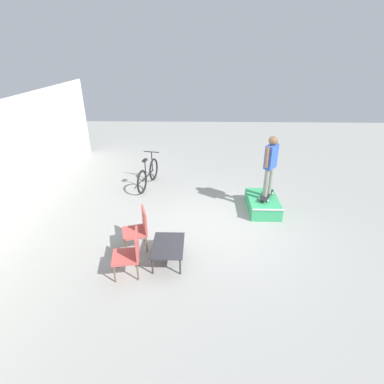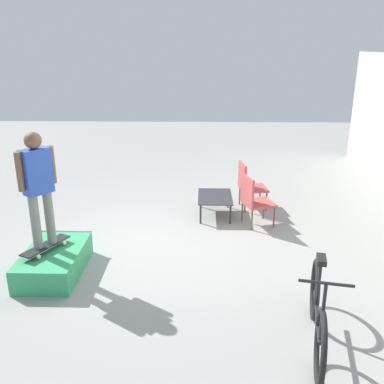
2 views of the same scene
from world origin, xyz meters
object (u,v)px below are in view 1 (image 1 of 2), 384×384
object	(u,v)px
patio_chair_left	(130,252)
skateboard_on_ramp	(267,195)
skate_ramp_box	(263,204)
bicycle	(148,175)
person_skater	(271,162)
patio_chair_right	(139,227)
coffee_table	(168,247)

from	to	relation	value
patio_chair_left	skateboard_on_ramp	bearing A→B (deg)	121.19
skate_ramp_box	bicycle	xyz separation A→B (m)	(1.52, 3.43, 0.22)
skate_ramp_box	person_skater	xyz separation A→B (m)	(0.03, -0.09, 1.24)
skateboard_on_ramp	patio_chair_right	size ratio (longest dim) A/B	0.85
skateboard_on_ramp	bicycle	distance (m)	3.83
patio_chair_right	bicycle	distance (m)	3.37
skate_ramp_box	patio_chair_right	distance (m)	3.62
person_skater	bicycle	distance (m)	3.96
skateboard_on_ramp	person_skater	bearing A→B (deg)	-63.75
skateboard_on_ramp	bicycle	world-z (taller)	bicycle
skate_ramp_box	skateboard_on_ramp	world-z (taller)	skateboard_on_ramp
patio_chair_left	patio_chair_right	world-z (taller)	same
skateboard_on_ramp	coffee_table	size ratio (longest dim) A/B	0.84
coffee_table	person_skater	bearing A→B (deg)	-47.20
coffee_table	bicycle	distance (m)	3.95
coffee_table	patio_chair_right	bearing A→B (deg)	56.26
skate_ramp_box	patio_chair_left	size ratio (longest dim) A/B	1.42
patio_chair_left	patio_chair_right	size ratio (longest dim) A/B	1.00
bicycle	person_skater	bearing A→B (deg)	-101.78
coffee_table	patio_chair_right	xyz separation A→B (m)	(0.46, 0.70, 0.16)
coffee_table	patio_chair_right	size ratio (longest dim) A/B	1.00
skate_ramp_box	bicycle	distance (m)	3.76
skateboard_on_ramp	coffee_table	bearing A→B (deg)	159.05
skate_ramp_box	patio_chair_left	world-z (taller)	patio_chair_left
coffee_table	bicycle	world-z (taller)	bicycle
skateboard_on_ramp	coffee_table	distance (m)	3.41
skate_ramp_box	coffee_table	distance (m)	3.33
skate_ramp_box	skateboard_on_ramp	distance (m)	0.28
person_skater	patio_chair_left	bearing A→B (deg)	169.80
skate_ramp_box	bicycle	world-z (taller)	bicycle
coffee_table	skateboard_on_ramp	bearing A→B (deg)	-47.20
skateboard_on_ramp	person_skater	world-z (taller)	person_skater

